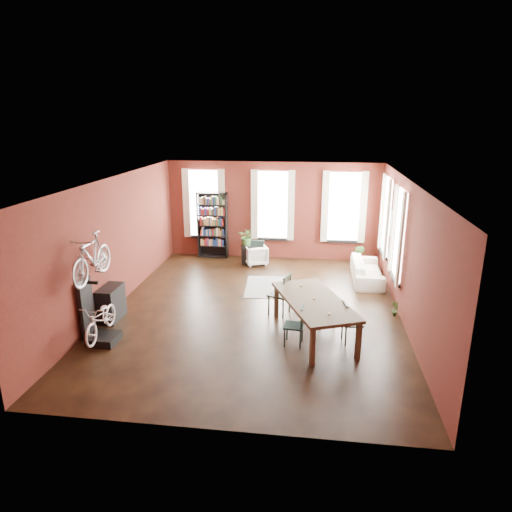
% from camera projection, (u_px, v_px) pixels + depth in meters
% --- Properties ---
extents(room, '(9.00, 9.04, 3.22)m').
position_uv_depth(room, '(268.00, 221.00, 11.17)').
color(room, black).
rests_on(room, ground).
extents(dining_table, '(2.00, 2.75, 0.85)m').
position_uv_depth(dining_table, '(313.00, 318.00, 9.84)').
color(dining_table, brown).
rests_on(dining_table, ground).
extents(dining_chair_a, '(0.43, 0.43, 0.87)m').
position_uv_depth(dining_chair_a, '(294.00, 325.00, 9.47)').
color(dining_chair_a, '#1C3D3A').
rests_on(dining_chair_a, ground).
extents(dining_chair_b, '(0.60, 0.60, 1.01)m').
position_uv_depth(dining_chair_b, '(279.00, 294.00, 10.94)').
color(dining_chair_b, black).
rests_on(dining_chair_b, ground).
extents(dining_chair_c, '(0.47, 0.47, 0.88)m').
position_uv_depth(dining_chair_c, '(352.00, 323.00, 9.58)').
color(dining_chair_c, black).
rests_on(dining_chair_c, ground).
extents(dining_chair_d, '(0.37, 0.37, 0.80)m').
position_uv_depth(dining_chair_d, '(328.00, 306.00, 10.54)').
color(dining_chair_d, '#183536').
rests_on(dining_chair_d, ground).
extents(bookshelf, '(1.00, 0.32, 2.20)m').
position_uv_depth(bookshelf, '(213.00, 225.00, 15.24)').
color(bookshelf, black).
rests_on(bookshelf, ground).
extents(white_armchair, '(0.85, 0.83, 0.68)m').
position_uv_depth(white_armchair, '(256.00, 254.00, 14.68)').
color(white_armchair, silver).
rests_on(white_armchair, ground).
extents(cream_sofa, '(0.61, 2.08, 0.81)m').
position_uv_depth(cream_sofa, '(367.00, 267.00, 13.22)').
color(cream_sofa, beige).
rests_on(cream_sofa, ground).
extents(striped_rug, '(1.19, 1.80, 0.01)m').
position_uv_depth(striped_rug, '(265.00, 287.00, 12.80)').
color(striped_rug, black).
rests_on(striped_rug, ground).
extents(bike_trainer, '(0.59, 0.59, 0.17)m').
position_uv_depth(bike_trainer, '(104.00, 339.00, 9.65)').
color(bike_trainer, black).
rests_on(bike_trainer, ground).
extents(bike_wall_rack, '(0.16, 0.60, 1.30)m').
position_uv_depth(bike_wall_rack, '(87.00, 308.00, 9.77)').
color(bike_wall_rack, black).
rests_on(bike_wall_rack, ground).
extents(console_table, '(0.40, 0.80, 0.80)m').
position_uv_depth(console_table, '(111.00, 303.00, 10.68)').
color(console_table, black).
rests_on(console_table, ground).
extents(plant_stand, '(0.36, 0.36, 0.60)m').
position_uv_depth(plant_stand, '(246.00, 254.00, 14.78)').
color(plant_stand, black).
rests_on(plant_stand, ground).
extents(plant_by_sofa, '(0.63, 0.80, 0.31)m').
position_uv_depth(plant_by_sofa, '(358.00, 261.00, 14.55)').
color(plant_by_sofa, '#315D25').
rests_on(plant_by_sofa, ground).
extents(plant_small, '(0.37, 0.42, 0.13)m').
position_uv_depth(plant_small, '(394.00, 313.00, 10.95)').
color(plant_small, '#2F5923').
rests_on(plant_small, ground).
extents(bicycle_floor, '(0.54, 0.79, 1.46)m').
position_uv_depth(bicycle_floor, '(99.00, 303.00, 9.39)').
color(bicycle_floor, beige).
rests_on(bicycle_floor, bike_trainer).
extents(bicycle_hung, '(0.47, 1.00, 1.66)m').
position_uv_depth(bicycle_hung, '(90.00, 242.00, 9.30)').
color(bicycle_hung, '#A5A8AD').
rests_on(bicycle_hung, bike_wall_rack).
extents(plant_on_stand, '(0.62, 0.66, 0.45)m').
position_uv_depth(plant_on_stand, '(247.00, 239.00, 14.65)').
color(plant_on_stand, '#335B24').
rests_on(plant_on_stand, plant_stand).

